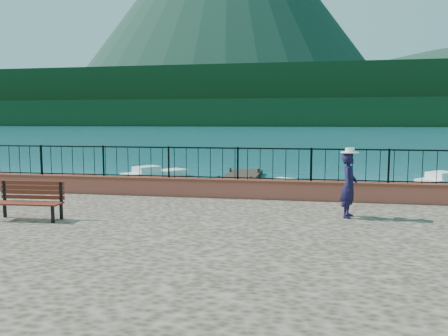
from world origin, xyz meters
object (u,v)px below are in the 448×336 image
(park_bench, at_px, (29,208))
(boat_1, at_px, (297,188))
(person, at_px, (349,185))
(boat_0, at_px, (116,189))
(boat_2, at_px, (447,178))
(boat_3, at_px, (155,171))

(park_bench, height_order, boat_1, park_bench)
(person, relative_size, boat_1, 0.39)
(park_bench, distance_m, boat_1, 13.05)
(person, height_order, boat_0, person)
(park_bench, bearing_deg, boat_1, 58.66)
(boat_0, xyz_separation_m, boat_2, (16.50, 7.08, 0.00))
(park_bench, distance_m, boat_3, 17.01)
(park_bench, xyz_separation_m, boat_2, (14.38, 16.71, -1.08))
(boat_0, bearing_deg, person, -34.78)
(park_bench, height_order, boat_2, park_bench)
(boat_1, height_order, boat_2, same)
(park_bench, xyz_separation_m, boat_3, (-2.68, 16.77, -1.08))
(boat_1, relative_size, boat_3, 0.93)
(person, height_order, boat_1, person)
(boat_2, bearing_deg, boat_1, 170.03)
(boat_0, distance_m, boat_3, 7.16)
(boat_2, height_order, boat_3, same)
(boat_0, bearing_deg, boat_3, 99.28)
(person, bearing_deg, boat_2, -9.42)
(person, bearing_deg, park_bench, 117.18)
(boat_1, height_order, boat_3, same)
(boat_1, bearing_deg, person, -50.98)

